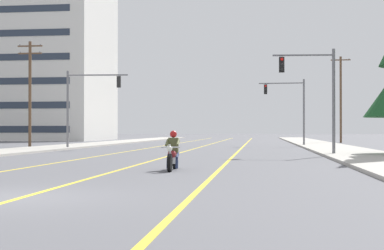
# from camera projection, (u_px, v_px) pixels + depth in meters

# --- Properties ---
(ground_plane) EXTENTS (400.00, 400.00, 0.00)m
(ground_plane) POSITION_uv_depth(u_px,v_px,m) (10.00, 198.00, 12.13)
(ground_plane) COLOR #5B5B60
(lane_stripe_center) EXTENTS (0.16, 100.00, 0.01)m
(lane_stripe_center) POSITION_uv_depth(u_px,v_px,m) (209.00, 145.00, 56.77)
(lane_stripe_center) COLOR yellow
(lane_stripe_center) RESTS_ON ground
(lane_stripe_left) EXTENTS (0.16, 100.00, 0.01)m
(lane_stripe_left) POSITION_uv_depth(u_px,v_px,m) (170.00, 145.00, 57.25)
(lane_stripe_left) COLOR yellow
(lane_stripe_left) RESTS_ON ground
(lane_stripe_right) EXTENTS (0.16, 100.00, 0.01)m
(lane_stripe_right) POSITION_uv_depth(u_px,v_px,m) (245.00, 145.00, 56.33)
(lane_stripe_right) COLOR yellow
(lane_stripe_right) RESTS_ON ground
(sidewalk_kerb_right) EXTENTS (4.40, 110.00, 0.14)m
(sidewalk_kerb_right) POSITION_uv_depth(u_px,v_px,m) (324.00, 146.00, 50.49)
(sidewalk_kerb_right) COLOR #ADA89E
(sidewalk_kerb_right) RESTS_ON ground
(sidewalk_kerb_left) EXTENTS (4.40, 110.00, 0.14)m
(sidewalk_kerb_left) POSITION_uv_depth(u_px,v_px,m) (85.00, 145.00, 53.17)
(sidewalk_kerb_left) COLOR #ADA89E
(sidewalk_kerb_left) RESTS_ON ground
(motorcycle_with_rider) EXTENTS (0.70, 2.19, 1.46)m
(motorcycle_with_rider) POSITION_uv_depth(u_px,v_px,m) (173.00, 154.00, 20.56)
(motorcycle_with_rider) COLOR black
(motorcycle_with_rider) RESTS_ON ground
(traffic_signal_near_right) EXTENTS (3.60, 0.50, 6.20)m
(traffic_signal_near_right) POSITION_uv_depth(u_px,v_px,m) (316.00, 87.00, 32.48)
(traffic_signal_near_right) COLOR slate
(traffic_signal_near_right) RESTS_ON ground
(traffic_signal_near_left) EXTENTS (4.92, 0.58, 6.20)m
(traffic_signal_near_left) POSITION_uv_depth(u_px,v_px,m) (85.00, 97.00, 44.37)
(traffic_signal_near_left) COLOR slate
(traffic_signal_near_left) RESTS_ON ground
(traffic_signal_mid_right) EXTENTS (4.22, 0.40, 6.20)m
(traffic_signal_mid_right) POSITION_uv_depth(u_px,v_px,m) (291.00, 102.00, 51.83)
(traffic_signal_mid_right) COLOR slate
(traffic_signal_mid_right) RESTS_ON ground
(utility_pole_left_near) EXTENTS (2.25, 0.26, 9.31)m
(utility_pole_left_near) POSITION_uv_depth(u_px,v_px,m) (30.00, 90.00, 49.35)
(utility_pole_left_near) COLOR brown
(utility_pole_left_near) RESTS_ON ground
(utility_pole_right_far) EXTENTS (2.28, 0.26, 10.14)m
(utility_pole_right_far) POSITION_uv_depth(u_px,v_px,m) (341.00, 98.00, 65.73)
(utility_pole_right_far) COLOR brown
(utility_pole_right_far) RESTS_ON ground
(apartment_building_far_left_block) EXTENTS (24.72, 17.75, 29.31)m
(apartment_building_far_left_block) POSITION_uv_depth(u_px,v_px,m) (23.00, 42.00, 83.63)
(apartment_building_far_left_block) COLOR silver
(apartment_building_far_left_block) RESTS_ON ground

